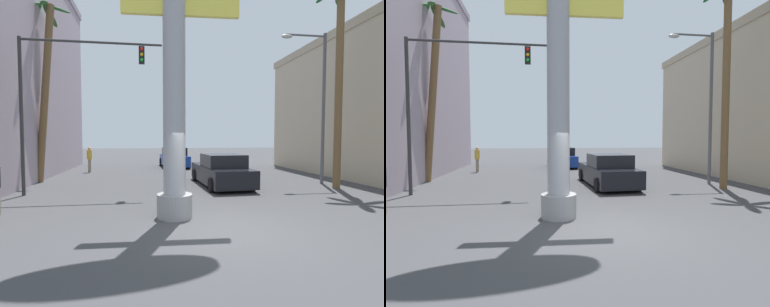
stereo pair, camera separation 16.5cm
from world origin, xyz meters
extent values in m
plane|color=#424244|center=(0.00, 10.00, 0.00)|extent=(95.35, 95.35, 0.00)
cylinder|color=#9E9EA3|center=(-1.16, 1.46, 4.94)|extent=(0.65, 0.65, 9.87)
cylinder|color=gray|center=(-1.16, 1.46, 0.35)|extent=(1.05, 1.05, 0.70)
cube|color=#F2E04C|center=(-0.96, 1.46, 6.12)|extent=(3.39, 0.31, 0.56)
cylinder|color=#59595E|center=(6.92, 6.80, 3.78)|extent=(0.16, 0.16, 7.55)
cylinder|color=#59595E|center=(5.90, 6.80, 7.40)|extent=(2.03, 0.10, 0.10)
ellipsoid|color=beige|center=(4.88, 6.80, 7.30)|extent=(0.56, 0.28, 0.20)
cylinder|color=#333333|center=(-6.92, 5.71, 3.18)|extent=(0.14, 0.14, 6.37)
cylinder|color=#333333|center=(-4.10, 5.71, 6.27)|extent=(5.63, 0.10, 0.10)
cube|color=black|center=(-2.13, 5.71, 5.82)|extent=(0.24, 0.24, 0.70)
sphere|color=red|center=(-2.13, 5.58, 6.04)|extent=(0.14, 0.14, 0.14)
sphere|color=yellow|center=(-2.13, 5.58, 5.82)|extent=(0.14, 0.14, 0.14)
sphere|color=green|center=(-2.13, 5.58, 5.60)|extent=(0.14, 0.14, 0.14)
cylinder|color=black|center=(0.65, 8.73, 0.32)|extent=(0.25, 0.65, 0.64)
cylinder|color=black|center=(2.49, 8.81, 0.32)|extent=(0.25, 0.65, 0.64)
cylinder|color=black|center=(0.80, 5.23, 0.32)|extent=(0.25, 0.65, 0.64)
cylinder|color=black|center=(2.64, 5.32, 0.32)|extent=(0.25, 0.65, 0.64)
cube|color=black|center=(1.65, 7.02, 0.56)|extent=(2.15, 5.08, 0.80)
cube|color=black|center=(1.66, 6.65, 1.26)|extent=(1.87, 2.17, 0.60)
cylinder|color=black|center=(-0.75, 17.78, 0.32)|extent=(0.26, 0.65, 0.64)
cylinder|color=black|center=(0.99, 17.89, 0.32)|extent=(0.26, 0.65, 0.64)
cylinder|color=black|center=(-0.57, 14.78, 0.32)|extent=(0.26, 0.65, 0.64)
cylinder|color=black|center=(1.17, 14.88, 0.32)|extent=(0.26, 0.65, 0.64)
cube|color=navy|center=(0.21, 16.33, 0.56)|extent=(2.09, 4.40, 0.80)
cube|color=black|center=(0.21, 16.33, 1.26)|extent=(1.83, 2.46, 0.60)
cylinder|color=brown|center=(6.73, 5.35, 4.64)|extent=(0.34, 0.35, 9.29)
cylinder|color=brown|center=(-7.21, 9.61, 4.65)|extent=(1.07, 0.63, 9.32)
ellipsoid|color=#266A2D|center=(-6.60, 9.90, 9.18)|extent=(1.48, 0.48, 0.53)
ellipsoid|color=#32612D|center=(-7.16, 10.68, 9.07)|extent=(0.67, 1.38, 0.87)
ellipsoid|color=#2A772D|center=(-7.92, 10.43, 9.11)|extent=(1.30, 1.15, 0.76)
ellipsoid|color=#26702D|center=(-7.89, 9.47, 9.18)|extent=(1.33, 1.24, 0.53)
ellipsoid|color=#2F6E2D|center=(-7.05, 9.28, 9.20)|extent=(0.90, 1.49, 0.49)
cylinder|color=gray|center=(-5.77, 13.57, 0.44)|extent=(0.14, 0.14, 0.89)
cylinder|color=gray|center=(-5.75, 13.77, 0.44)|extent=(0.14, 0.14, 0.89)
cylinder|color=gold|center=(-5.76, 13.67, 1.20)|extent=(0.38, 0.38, 0.62)
sphere|color=tan|center=(-5.76, 13.67, 1.62)|extent=(0.22, 0.22, 0.22)
camera|label=1|loc=(-1.98, -7.24, 2.37)|focal=28.00mm
camera|label=2|loc=(-1.81, -7.27, 2.37)|focal=28.00mm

